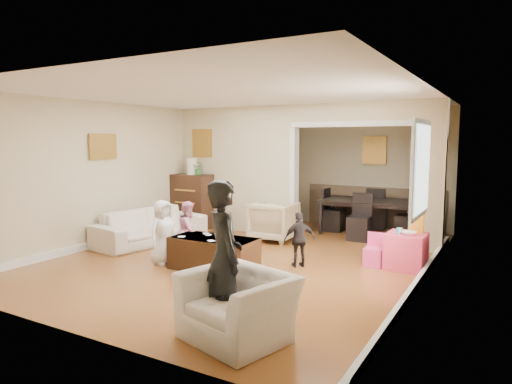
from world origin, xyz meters
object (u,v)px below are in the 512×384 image
Objects in this scene: sofa at (151,226)px; play_table at (406,251)px; coffee_table at (214,253)px; coffee_cup at (217,236)px; cyan_cup at (399,231)px; dining_table at (369,217)px; armchair_front at (238,306)px; table_lamp at (192,166)px; child_toddler at (299,239)px; adult_person at (224,257)px; child_kneel_a at (163,232)px; armchair_back at (274,221)px; child_kneel_b at (189,230)px.

sofa reaches higher than play_table.
coffee_table is 13.39× the size of coffee_cup.
cyan_cup reaches higher than coffee_table.
dining_table is (-1.08, 2.26, -0.22)m from cyan_cup.
armchair_front is 5.82m from table_lamp.
armchair_front is at bearing -105.27° from play_table.
play_table is at bearing -66.86° from dining_table.
coffee_cup is at bearing -104.61° from sofa.
sofa is 4.55m from play_table.
dining_table is at bearing 118.20° from play_table.
cyan_cup is at bearing 163.87° from child_toddler.
adult_person reaches higher than coffee_cup.
cyan_cup is 0.08× the size of child_kneel_a.
armchair_back is at bearing -139.38° from dining_table.
adult_person is at bearing -119.16° from sofa.
child_kneel_b reaches higher than armchair_back.
table_lamp is 3.04m from child_kneel_a.
table_lamp is 0.28× the size of coffee_table.
coffee_cup is 2.16m from adult_person.
armchair_front is at bearing -48.07° from table_lamp.
adult_person is at bearing 176.95° from armchair_front.
armchair_front reaches higher than play_table.
armchair_front reaches higher than coffee_table.
armchair_front is 0.49× the size of dining_table.
sofa is 4.45m from cyan_cup.
armchair_front is 0.49m from adult_person.
child_kneel_b is at bearing 156.37° from coffee_cup.
coffee_cup is at bearing -46.27° from table_lamp.
coffee_cup is 0.09× the size of child_kneel_a.
child_kneel_b reaches higher than coffee_cup.
child_toddler is at bearing 126.24° from armchair_back.
adult_person is at bearing -107.54° from cyan_cup.
sofa is 2.19× the size of armchair_front.
coffee_cup is at bearing -147.52° from cyan_cup.
table_lamp is 3.81m from child_toddler.
dining_table reaches higher than cyan_cup.
coffee_table is 2.28× the size of play_table.
dining_table reaches higher than sofa.
coffee_cup is 0.06× the size of adult_person.
play_table is at bearing 163.91° from child_toddler.
coffee_cup is at bearing -135.84° from child_kneel_b.
armchair_front is 1.04× the size of child_kneel_b.
armchair_front is at bearing -117.26° from child_kneel_a.
table_lamp reaches higher than armchair_back.
play_table is (2.61, -0.74, -0.10)m from armchair_back.
adult_person reaches higher than child_toddler.
coffee_table is at bearing -6.67° from child_toddler.
adult_person is (3.40, -2.65, 0.45)m from sofa.
play_table is 6.94× the size of cyan_cup.
child_kneel_b is 1.81m from child_toddler.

